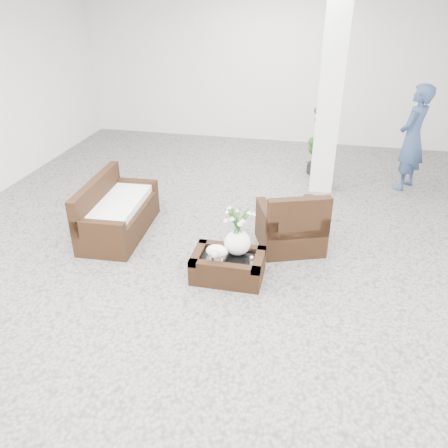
% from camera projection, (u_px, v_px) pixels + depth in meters
% --- Properties ---
extents(ground, '(11.00, 11.00, 0.00)m').
position_uv_depth(ground, '(226.00, 260.00, 6.25)').
color(ground, gray).
rests_on(ground, ground).
extents(column, '(0.40, 0.40, 3.50)m').
position_uv_depth(column, '(330.00, 92.00, 7.61)').
color(column, white).
rests_on(column, ground).
extents(coffee_table, '(0.90, 0.60, 0.31)m').
position_uv_depth(coffee_table, '(228.00, 267.00, 5.83)').
color(coffee_table, '#341E0F').
rests_on(coffee_table, ground).
extents(sheep_figurine, '(0.28, 0.23, 0.21)m').
position_uv_depth(sheep_figurine, '(217.00, 252.00, 5.64)').
color(sheep_figurine, white).
rests_on(sheep_figurine, coffee_table).
extents(planter_narcissus, '(0.44, 0.44, 0.80)m').
position_uv_depth(planter_narcissus, '(238.00, 226.00, 5.63)').
color(planter_narcissus, white).
rests_on(planter_narcissus, coffee_table).
extents(tealight, '(0.04, 0.04, 0.03)m').
position_uv_depth(tealight, '(252.00, 257.00, 5.71)').
color(tealight, white).
rests_on(tealight, coffee_table).
extents(armchair, '(1.08, 1.06, 0.91)m').
position_uv_depth(armchair, '(291.00, 218.00, 6.39)').
color(armchair, '#341E0F').
rests_on(armchair, ground).
extents(loveseat, '(0.84, 1.62, 0.85)m').
position_uv_depth(loveseat, '(118.00, 208.00, 6.75)').
color(loveseat, '#341E0F').
rests_on(loveseat, ground).
extents(topiary, '(0.35, 0.35, 1.30)m').
position_uv_depth(topiary, '(317.00, 142.00, 8.79)').
color(topiary, '#1B3D13').
rests_on(topiary, ground).
extents(shopper, '(0.75, 0.82, 1.89)m').
position_uv_depth(shopper, '(412.00, 138.00, 8.02)').
color(shopper, navy).
rests_on(shopper, ground).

